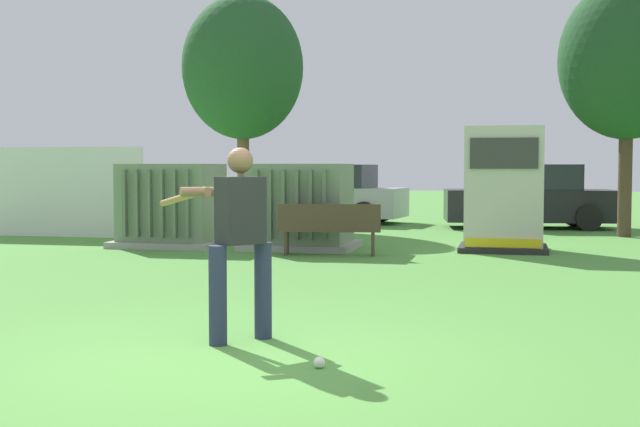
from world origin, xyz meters
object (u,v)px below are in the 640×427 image
object	(u,v)px
park_bench	(329,225)
parked_car_left_of_center	(530,199)
parked_car_leftmost	(330,196)
transformer_mid_west	(301,207)
generator_enclosure	(504,190)
batter	(237,233)
sports_ball	(319,362)
transformer_west	(172,206)

from	to	relation	value
park_bench	parked_car_left_of_center	bearing A→B (deg)	64.77
parked_car_leftmost	park_bench	bearing A→B (deg)	-77.87
transformer_mid_west	generator_enclosure	bearing A→B (deg)	6.43
batter	parked_car_leftmost	bearing A→B (deg)	99.22
transformer_mid_west	parked_car_left_of_center	bearing A→B (deg)	55.77
transformer_mid_west	park_bench	xyz separation A→B (m)	(0.81, -1.14, -0.25)
transformer_mid_west	batter	world-z (taller)	batter
transformer_mid_west	park_bench	world-z (taller)	transformer_mid_west
transformer_mid_west	generator_enclosure	size ratio (longest dim) A/B	0.91
sports_ball	batter	bearing A→B (deg)	138.53
generator_enclosure	batter	xyz separation A→B (m)	(-2.26, -8.76, -0.16)
transformer_mid_west	parked_car_leftmost	xyz separation A→B (m)	(-1.02, 7.39, -0.04)
batter	parked_car_leftmost	world-z (taller)	batter
batter	transformer_mid_west	bearing A→B (deg)	100.39
park_bench	parked_car_leftmost	world-z (taller)	parked_car_leftmost
parked_car_left_of_center	transformer_west	bearing A→B (deg)	-137.10
generator_enclosure	batter	bearing A→B (deg)	-104.46
generator_enclosure	parked_car_left_of_center	world-z (taller)	generator_enclosure
generator_enclosure	parked_car_left_of_center	xyz separation A→B (m)	(0.61, 6.03, -0.38)
generator_enclosure	parked_car_leftmost	world-z (taller)	generator_enclosure
transformer_mid_west	park_bench	size ratio (longest dim) A/B	1.14
sports_ball	parked_car_leftmost	bearing A→B (deg)	101.94
park_bench	sports_ball	xyz separation A→B (m)	(1.67, -8.02, -0.49)
generator_enclosure	batter	world-z (taller)	generator_enclosure
sports_ball	transformer_west	bearing A→B (deg)	119.17
transformer_mid_west	batter	size ratio (longest dim) A/B	1.21
batter	parked_car_left_of_center	xyz separation A→B (m)	(2.87, 14.79, -0.22)
generator_enclosure	parked_car_leftmost	distance (m)	8.47
park_bench	sports_ball	size ratio (longest dim) A/B	20.44
park_bench	parked_car_leftmost	distance (m)	8.73
transformer_west	parked_car_leftmost	size ratio (longest dim) A/B	0.48
parked_car_leftmost	parked_car_left_of_center	bearing A→B (deg)	-9.76
park_bench	sports_ball	bearing A→B (deg)	-78.27
park_bench	parked_car_left_of_center	size ratio (longest dim) A/B	0.42
transformer_west	batter	xyz separation A→B (m)	(4.14, -8.28, 0.19)
transformer_mid_west	parked_car_left_of_center	xyz separation A→B (m)	(4.39, 6.46, -0.04)
batter	park_bench	bearing A→B (deg)	95.69
transformer_west	generator_enclosure	xyz separation A→B (m)	(6.40, 0.48, 0.35)
batter	generator_enclosure	bearing A→B (deg)	75.54
transformer_west	generator_enclosure	size ratio (longest dim) A/B	0.91
batter	sports_ball	world-z (taller)	batter
parked_car_leftmost	generator_enclosure	bearing A→B (deg)	-55.38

